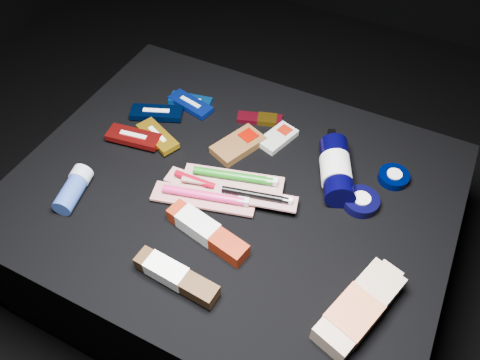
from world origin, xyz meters
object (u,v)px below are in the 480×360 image
at_px(deodorant_stick, 73,189).
at_px(bodywash_bottle, 358,310).
at_px(lotion_bottle, 336,169).
at_px(toothpaste_carton_red, 204,230).

bearing_deg(deodorant_stick, bodywash_bottle, -12.27).
height_order(lotion_bottle, deodorant_stick, lotion_bottle).
height_order(lotion_bottle, toothpaste_carton_red, lotion_bottle).
xyz_separation_m(bodywash_bottle, deodorant_stick, (-0.65, -0.01, 0.00)).
relative_size(bodywash_bottle, deodorant_stick, 1.82).
bearing_deg(bodywash_bottle, deodorant_stick, -161.73).
distance_m(bodywash_bottle, toothpaste_carton_red, 0.34).
distance_m(lotion_bottle, bodywash_bottle, 0.33).
bearing_deg(lotion_bottle, toothpaste_carton_red, -149.91).
distance_m(bodywash_bottle, deodorant_stick, 0.65).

